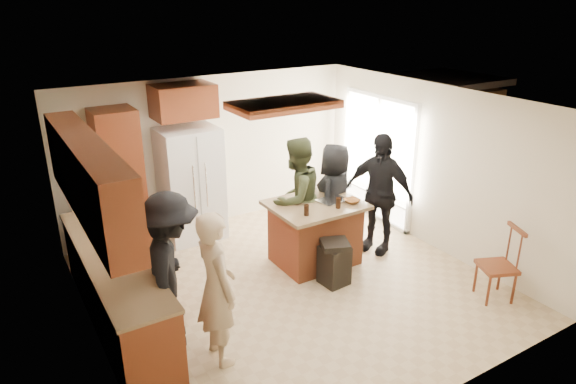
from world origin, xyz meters
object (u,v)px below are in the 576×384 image
person_front_left (216,288)px  person_side_right (379,193)px  person_counter (172,270)px  trash_bin (334,262)px  person_behind_left (296,199)px  spindle_chair (498,267)px  person_behind_right (334,196)px  kitchen_island (315,232)px  refrigerator (191,184)px

person_front_left → person_side_right: bearing=-70.6°
person_counter → trash_bin: (2.24, 0.03, -0.57)m
person_behind_left → spindle_chair: (1.57, -2.34, -0.46)m
person_behind_left → person_side_right: (1.15, -0.48, 0.01)m
person_behind_left → person_behind_right: bearing=158.4°
kitchen_island → trash_bin: 0.67m
person_behind_right → trash_bin: bearing=22.8°
person_side_right → kitchen_island: (-1.03, 0.15, -0.45)m
person_behind_left → person_behind_right: person_behind_left is taller
person_behind_right → kitchen_island: 0.70m
person_counter → kitchen_island: person_counter is taller
refrigerator → person_counter: bearing=-116.1°
person_counter → kitchen_island: (2.36, 0.67, -0.42)m
person_behind_left → trash_bin: size_ratio=2.90×
kitchen_island → spindle_chair: spindle_chair is taller
person_behind_left → person_side_right: person_side_right is taller
person_behind_right → trash_bin: person_behind_right is taller
person_front_left → kitchen_island: bearing=-59.1°
person_side_right → spindle_chair: person_side_right is taller
person_behind_right → trash_bin: size_ratio=2.61×
trash_bin → person_behind_right: bearing=54.5°
person_behind_right → refrigerator: size_ratio=0.91×
person_counter → person_side_right: bearing=-63.1°
person_behind_left → person_counter: size_ratio=1.02×
person_behind_right → spindle_chair: person_behind_right is taller
person_front_left → person_behind_right: bearing=-59.6°
kitchen_island → trash_bin: bearing=-100.5°
person_behind_left → person_behind_right: (0.66, -0.04, -0.09)m
person_side_right → kitchen_island: 1.14m
person_side_right → spindle_chair: size_ratio=1.85×
person_front_left → person_behind_left: (1.96, 1.54, 0.05)m
person_side_right → trash_bin: (-1.15, -0.48, -0.60)m
person_counter → spindle_chair: size_ratio=1.80×
person_front_left → trash_bin: (1.95, 0.57, -0.54)m
person_counter → trash_bin: size_ratio=2.84×
person_counter → kitchen_island: bearing=-55.9°
person_front_left → person_counter: (-0.29, 0.54, 0.03)m
person_behind_left → kitchen_island: size_ratio=1.43×
person_front_left → person_side_right: (3.11, 1.05, 0.06)m
refrigerator → person_side_right: bearing=-40.2°
person_front_left → refrigerator: (0.88, 2.93, 0.04)m
person_counter → spindle_chair: 4.07m
person_side_right → spindle_chair: (0.42, -1.86, -0.47)m
person_front_left → refrigerator: 3.06m
person_front_left → kitchen_island: person_front_left is taller
person_counter → refrigerator: 2.66m
refrigerator → trash_bin: 2.66m
person_behind_right → person_side_right: (0.49, -0.44, 0.10)m
person_counter → person_behind_left: bearing=-47.8°
trash_bin → spindle_chair: spindle_chair is taller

